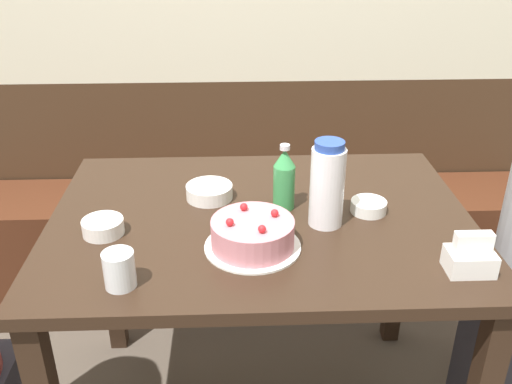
{
  "coord_description": "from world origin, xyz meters",
  "views": [
    {
      "loc": [
        -0.07,
        -1.39,
        1.56
      ],
      "look_at": [
        -0.01,
        0.05,
        0.83
      ],
      "focal_mm": 40.0,
      "sensor_mm": 36.0,
      "label": 1
    }
  ],
  "objects_px": {
    "napkin_holder": "(470,257)",
    "birthday_cake": "(253,235)",
    "bowl_soup_white": "(369,206)",
    "bowl_side_dish": "(209,192)",
    "glass_water_tall": "(119,270)",
    "bench_seat": "(252,235)",
    "water_pitcher": "(327,185)",
    "bowl_rice_small": "(103,227)",
    "soju_bottle": "(284,179)"
  },
  "relations": [
    {
      "from": "water_pitcher",
      "to": "bowl_side_dish",
      "type": "bearing_deg",
      "value": 153.05
    },
    {
      "from": "bench_seat",
      "to": "bowl_soup_white",
      "type": "distance_m",
      "value": 1.05
    },
    {
      "from": "bowl_soup_white",
      "to": "birthday_cake",
      "type": "bearing_deg",
      "value": -152.33
    },
    {
      "from": "water_pitcher",
      "to": "napkin_holder",
      "type": "height_order",
      "value": "water_pitcher"
    },
    {
      "from": "napkin_holder",
      "to": "bowl_rice_small",
      "type": "height_order",
      "value": "napkin_holder"
    },
    {
      "from": "birthday_cake",
      "to": "glass_water_tall",
      "type": "bearing_deg",
      "value": -154.09
    },
    {
      "from": "soju_bottle",
      "to": "bowl_soup_white",
      "type": "distance_m",
      "value": 0.25
    },
    {
      "from": "soju_bottle",
      "to": "napkin_holder",
      "type": "height_order",
      "value": "soju_bottle"
    },
    {
      "from": "water_pitcher",
      "to": "bench_seat",
      "type": "bearing_deg",
      "value": 101.19
    },
    {
      "from": "bowl_soup_white",
      "to": "napkin_holder",
      "type": "bearing_deg",
      "value": -59.82
    },
    {
      "from": "water_pitcher",
      "to": "napkin_holder",
      "type": "distance_m",
      "value": 0.4
    },
    {
      "from": "soju_bottle",
      "to": "bowl_soup_white",
      "type": "height_order",
      "value": "soju_bottle"
    },
    {
      "from": "bowl_soup_white",
      "to": "bowl_rice_small",
      "type": "distance_m",
      "value": 0.73
    },
    {
      "from": "birthday_cake",
      "to": "bowl_side_dish",
      "type": "distance_m",
      "value": 0.3
    },
    {
      "from": "water_pitcher",
      "to": "bowl_soup_white",
      "type": "relative_size",
      "value": 2.39
    },
    {
      "from": "birthday_cake",
      "to": "bowl_rice_small",
      "type": "xyz_separation_m",
      "value": [
        -0.39,
        0.09,
        -0.02
      ]
    },
    {
      "from": "birthday_cake",
      "to": "bowl_soup_white",
      "type": "height_order",
      "value": "birthday_cake"
    },
    {
      "from": "bench_seat",
      "to": "water_pitcher",
      "type": "xyz_separation_m",
      "value": [
        0.17,
        -0.88,
        0.68
      ]
    },
    {
      "from": "water_pitcher",
      "to": "soju_bottle",
      "type": "distance_m",
      "value": 0.15
    },
    {
      "from": "bench_seat",
      "to": "napkin_holder",
      "type": "bearing_deg",
      "value": -66.74
    },
    {
      "from": "napkin_holder",
      "to": "bowl_rice_small",
      "type": "xyz_separation_m",
      "value": [
        -0.9,
        0.21,
        -0.02
      ]
    },
    {
      "from": "bowl_soup_white",
      "to": "glass_water_tall",
      "type": "relative_size",
      "value": 1.15
    },
    {
      "from": "birthday_cake",
      "to": "bowl_rice_small",
      "type": "height_order",
      "value": "birthday_cake"
    },
    {
      "from": "birthday_cake",
      "to": "napkin_holder",
      "type": "xyz_separation_m",
      "value": [
        0.51,
        -0.12,
        -0.0
      ]
    },
    {
      "from": "bench_seat",
      "to": "birthday_cake",
      "type": "xyz_separation_m",
      "value": [
        -0.03,
        -0.99,
        0.61
      ]
    },
    {
      "from": "birthday_cake",
      "to": "bowl_rice_small",
      "type": "relative_size",
      "value": 2.25
    },
    {
      "from": "soju_bottle",
      "to": "bowl_rice_small",
      "type": "relative_size",
      "value": 1.77
    },
    {
      "from": "bench_seat",
      "to": "bowl_side_dish",
      "type": "height_order",
      "value": "bowl_side_dish"
    },
    {
      "from": "napkin_holder",
      "to": "bowl_side_dish",
      "type": "xyz_separation_m",
      "value": [
        -0.63,
        0.4,
        -0.02
      ]
    },
    {
      "from": "bench_seat",
      "to": "bowl_soup_white",
      "type": "height_order",
      "value": "bowl_soup_white"
    },
    {
      "from": "bench_seat",
      "to": "birthday_cake",
      "type": "distance_m",
      "value": 1.16
    },
    {
      "from": "bench_seat",
      "to": "water_pitcher",
      "type": "distance_m",
      "value": 1.13
    },
    {
      "from": "bench_seat",
      "to": "soju_bottle",
      "type": "xyz_separation_m",
      "value": [
        0.07,
        -0.78,
        0.66
      ]
    },
    {
      "from": "birthday_cake",
      "to": "bowl_side_dish",
      "type": "bearing_deg",
      "value": 113.01
    },
    {
      "from": "water_pitcher",
      "to": "birthday_cake",
      "type": "bearing_deg",
      "value": -150.13
    },
    {
      "from": "water_pitcher",
      "to": "glass_water_tall",
      "type": "distance_m",
      "value": 0.58
    },
    {
      "from": "water_pitcher",
      "to": "bowl_soup_white",
      "type": "height_order",
      "value": "water_pitcher"
    },
    {
      "from": "bowl_rice_small",
      "to": "bench_seat",
      "type": "bearing_deg",
      "value": 65.11
    },
    {
      "from": "water_pitcher",
      "to": "glass_water_tall",
      "type": "xyz_separation_m",
      "value": [
        -0.51,
        -0.27,
        -0.07
      ]
    },
    {
      "from": "glass_water_tall",
      "to": "soju_bottle",
      "type": "bearing_deg",
      "value": 41.82
    },
    {
      "from": "bench_seat",
      "to": "birthday_cake",
      "type": "height_order",
      "value": "birthday_cake"
    },
    {
      "from": "bowl_soup_white",
      "to": "bowl_side_dish",
      "type": "relative_size",
      "value": 0.74
    },
    {
      "from": "bench_seat",
      "to": "glass_water_tall",
      "type": "relative_size",
      "value": 28.59
    },
    {
      "from": "bench_seat",
      "to": "water_pitcher",
      "type": "bearing_deg",
      "value": -78.81
    },
    {
      "from": "soju_bottle",
      "to": "glass_water_tall",
      "type": "distance_m",
      "value": 0.54
    },
    {
      "from": "bowl_soup_white",
      "to": "bowl_side_dish",
      "type": "bearing_deg",
      "value": 167.11
    },
    {
      "from": "bowl_soup_white",
      "to": "bowl_side_dish",
      "type": "xyz_separation_m",
      "value": [
        -0.45,
        0.1,
        0.0
      ]
    },
    {
      "from": "bench_seat",
      "to": "bowl_side_dish",
      "type": "xyz_separation_m",
      "value": [
        -0.15,
        -0.71,
        0.59
      ]
    },
    {
      "from": "bowl_rice_small",
      "to": "bowl_soup_white",
      "type": "bearing_deg",
      "value": 7.06
    },
    {
      "from": "napkin_holder",
      "to": "birthday_cake",
      "type": "bearing_deg",
      "value": 166.27
    }
  ]
}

